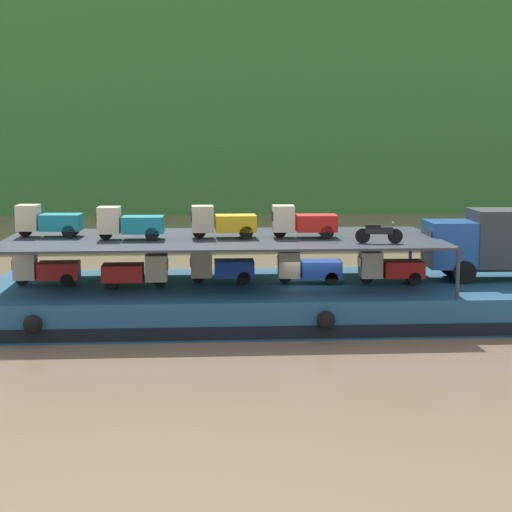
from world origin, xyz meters
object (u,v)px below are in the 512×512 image
(covered_lorry, at_px, (508,241))
(mini_truck_upper_fore, at_px, (222,222))
(mini_truck_lower_bow, at_px, (390,267))
(mini_truck_lower_aft, at_px, (136,271))
(cargo_barge, at_px, (311,300))
(mini_truck_upper_bow, at_px, (303,222))
(mini_truck_lower_fore, at_px, (308,267))
(mini_truck_upper_mid, at_px, (129,223))
(motorcycle_upper_port, at_px, (378,233))
(mini_truck_lower_mid, at_px, (221,267))
(mini_truck_upper_stern, at_px, (48,221))
(mini_truck_lower_stern, at_px, (45,269))

(covered_lorry, distance_m, mini_truck_upper_fore, 12.62)
(mini_truck_lower_bow, bearing_deg, covered_lorry, 6.88)
(mini_truck_lower_aft, xyz_separation_m, mini_truck_lower_bow, (10.79, 0.26, 0.00))
(cargo_barge, distance_m, mini_truck_upper_bow, 3.47)
(mini_truck_lower_fore, relative_size, mini_truck_upper_mid, 1.00)
(mini_truck_lower_bow, distance_m, motorcycle_upper_port, 2.83)
(mini_truck_upper_mid, bearing_deg, mini_truck_upper_fore, 4.16)
(mini_truck_lower_bow, relative_size, mini_truck_upper_fore, 0.99)
(mini_truck_lower_aft, relative_size, mini_truck_upper_mid, 0.99)
(motorcycle_upper_port, bearing_deg, mini_truck_lower_fore, 138.19)
(mini_truck_lower_fore, relative_size, mini_truck_upper_fore, 1.00)
(cargo_barge, relative_size, mini_truck_lower_fore, 9.92)
(mini_truck_upper_bow, relative_size, motorcycle_upper_port, 1.45)
(mini_truck_lower_mid, distance_m, mini_truck_upper_bow, 4.04)
(mini_truck_upper_stern, xyz_separation_m, mini_truck_upper_mid, (3.56, -1.21, 0.00))
(mini_truck_lower_mid, bearing_deg, mini_truck_lower_fore, -5.15)
(mini_truck_lower_aft, xyz_separation_m, mini_truck_lower_mid, (3.56, 0.86, 0.00))
(mini_truck_lower_stern, xyz_separation_m, mini_truck_upper_fore, (7.52, -0.38, 2.00))
(mini_truck_upper_mid, bearing_deg, mini_truck_lower_mid, 10.88)
(covered_lorry, xyz_separation_m, mini_truck_lower_bow, (-5.40, -0.65, -1.00))
(covered_lorry, bearing_deg, mini_truck_upper_stern, 178.78)
(covered_lorry, height_order, mini_truck_upper_fore, mini_truck_upper_fore)
(mini_truck_lower_stern, height_order, mini_truck_upper_stern, mini_truck_upper_stern)
(cargo_barge, bearing_deg, covered_lorry, 2.52)
(mini_truck_lower_bow, xyz_separation_m, mini_truck_upper_mid, (-11.05, -0.13, 2.00))
(mini_truck_lower_bow, bearing_deg, motorcycle_upper_port, -115.31)
(mini_truck_lower_stern, distance_m, mini_truck_lower_mid, 7.46)
(mini_truck_lower_aft, distance_m, mini_truck_lower_fore, 7.31)
(covered_lorry, bearing_deg, mini_truck_lower_mid, -179.78)
(covered_lorry, relative_size, mini_truck_lower_fore, 2.85)
(mini_truck_lower_stern, xyz_separation_m, mini_truck_upper_mid, (3.64, -0.66, 2.00))
(cargo_barge, bearing_deg, mini_truck_upper_bow, -151.79)
(mini_truck_upper_stern, bearing_deg, motorcycle_upper_port, -12.74)
(mini_truck_lower_mid, xyz_separation_m, mini_truck_lower_fore, (3.73, -0.34, 0.00))
(mini_truck_lower_aft, bearing_deg, covered_lorry, 3.21)
(mini_truck_lower_stern, height_order, mini_truck_lower_fore, same)
(cargo_barge, xyz_separation_m, mini_truck_lower_fore, (-0.14, 0.00, 1.44))
(mini_truck_lower_mid, xyz_separation_m, motorcycle_upper_port, (6.28, -2.61, 1.74))
(mini_truck_upper_mid, relative_size, mini_truck_upper_fore, 1.00)
(mini_truck_lower_stern, xyz_separation_m, mini_truck_lower_mid, (7.46, 0.07, 0.00))
(mini_truck_lower_stern, distance_m, mini_truck_upper_fore, 7.79)
(cargo_barge, xyz_separation_m, mini_truck_upper_bow, (-0.40, -0.21, 3.44))
(mini_truck_upper_fore, bearing_deg, mini_truck_upper_stern, 172.89)
(mini_truck_upper_fore, bearing_deg, mini_truck_lower_stern, 177.11)
(covered_lorry, relative_size, mini_truck_upper_fore, 2.85)
(mini_truck_lower_aft, relative_size, motorcycle_upper_port, 1.44)
(mini_truck_lower_fore, distance_m, mini_truck_lower_bow, 3.51)
(mini_truck_lower_aft, bearing_deg, cargo_barge, 4.01)
(mini_truck_lower_fore, distance_m, mini_truck_upper_bow, 2.03)
(cargo_barge, distance_m, mini_truck_lower_mid, 4.14)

